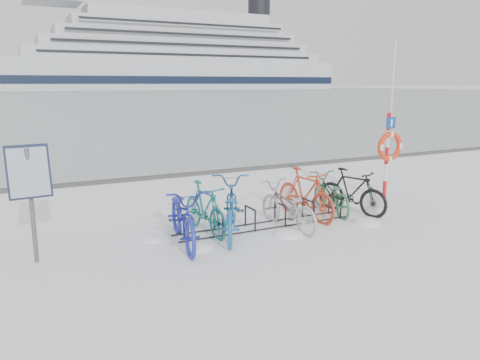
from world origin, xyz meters
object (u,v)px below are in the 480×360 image
Objects in this scene: bike_rack at (265,218)px; cruise_ferry at (179,60)px; lifebuoy_station at (389,147)px; info_board at (29,179)px.

bike_rack is 0.03× the size of cruise_ferry.
cruise_ferry reaches higher than lifebuoy_station.
info_board is 217.83m from cruise_ferry.
cruise_ferry reaches higher than bike_rack.
cruise_ferry is at bearing 71.53° from bike_rack.
bike_rack is at bearing -108.47° from cruise_ferry.
bike_rack is at bearing -169.11° from lifebuoy_station.
info_board is (-4.45, -0.08, 1.26)m from bike_rack.
info_board is 8.58m from lifebuoy_station.
info_board is at bearing -174.24° from lifebuoy_station.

